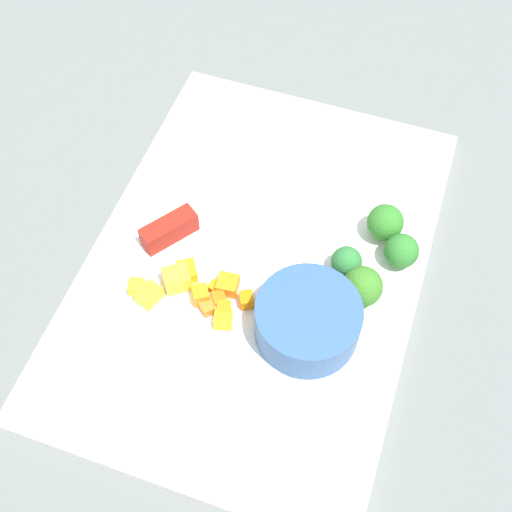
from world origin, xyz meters
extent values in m
plane|color=slate|center=(0.00, 0.00, 0.00)|extent=(4.00, 4.00, 0.00)
cube|color=white|center=(0.00, 0.00, 0.01)|extent=(0.45, 0.32, 0.01)
cylinder|color=#2F5485|center=(-0.06, -0.07, 0.03)|extent=(0.09, 0.09, 0.04)
cube|color=silver|center=(0.15, -0.01, 0.01)|extent=(0.14, 0.11, 0.00)
cube|color=maroon|center=(0.00, 0.09, 0.02)|extent=(0.06, 0.05, 0.02)
cube|color=orange|center=(-0.06, 0.03, 0.02)|extent=(0.02, 0.02, 0.02)
cube|color=orange|center=(-0.04, 0.02, 0.02)|extent=(0.02, 0.02, 0.02)
cube|color=orange|center=(-0.05, -0.01, 0.02)|extent=(0.02, 0.02, 0.01)
cube|color=orange|center=(-0.06, 0.01, 0.02)|extent=(0.02, 0.02, 0.01)
cube|color=orange|center=(-0.04, 0.03, 0.02)|extent=(0.01, 0.01, 0.01)
cube|color=orange|center=(-0.05, 0.02, 0.02)|extent=(0.02, 0.02, 0.01)
cube|color=orange|center=(-0.06, 0.02, 0.02)|extent=(0.02, 0.02, 0.01)
cube|color=yellow|center=(-0.07, 0.08, 0.02)|extent=(0.03, 0.02, 0.01)
cube|color=yellow|center=(-0.05, 0.06, 0.02)|extent=(0.03, 0.03, 0.02)
cube|color=yellow|center=(-0.07, 0.10, 0.02)|extent=(0.02, 0.02, 0.01)
cube|color=yellow|center=(-0.07, 0.01, 0.02)|extent=(0.02, 0.02, 0.01)
cube|color=yellow|center=(-0.04, 0.06, 0.02)|extent=(0.03, 0.03, 0.02)
cylinder|color=#88AB60|center=(-0.01, -0.10, 0.02)|extent=(0.01, 0.01, 0.01)
sphere|color=#387524|center=(-0.01, -0.10, 0.03)|extent=(0.04, 0.04, 0.04)
cylinder|color=#8CB854|center=(0.02, -0.08, 0.02)|extent=(0.01, 0.01, 0.01)
sphere|color=#2B7234|center=(0.02, -0.08, 0.03)|extent=(0.03, 0.03, 0.03)
cylinder|color=#92BB64|center=(0.07, -0.11, 0.02)|extent=(0.01, 0.01, 0.01)
sphere|color=#2F7627|center=(0.07, -0.11, 0.03)|extent=(0.04, 0.04, 0.04)
cylinder|color=#91B16B|center=(0.05, -0.13, 0.02)|extent=(0.01, 0.01, 0.01)
sphere|color=#2D732C|center=(0.05, -0.13, 0.03)|extent=(0.03, 0.03, 0.03)
camera|label=1|loc=(-0.32, -0.11, 0.56)|focal=46.78mm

